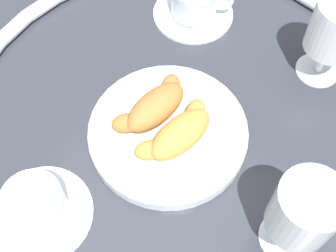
# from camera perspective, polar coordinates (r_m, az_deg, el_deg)

# --- Properties ---
(ground_plane) EXTENTS (2.20, 2.20, 0.00)m
(ground_plane) POSITION_cam_1_polar(r_m,az_deg,el_deg) (0.67, 1.95, 0.09)
(ground_plane) COLOR #2D3038
(table_chrome_rim) EXTENTS (0.68, 0.68, 0.02)m
(table_chrome_rim) POSITION_cam_1_polar(r_m,az_deg,el_deg) (0.66, 1.98, 0.62)
(table_chrome_rim) COLOR silver
(table_chrome_rim) RESTS_ON ground_plane
(pastry_plate) EXTENTS (0.23, 0.23, 0.02)m
(pastry_plate) POSITION_cam_1_polar(r_m,az_deg,el_deg) (0.65, 0.00, -0.77)
(pastry_plate) COLOR silver
(pastry_plate) RESTS_ON ground_plane
(croissant_large) EXTENTS (0.13, 0.09, 0.04)m
(croissant_large) POSITION_cam_1_polar(r_m,az_deg,el_deg) (0.61, 1.38, -0.93)
(croissant_large) COLOR #CC893D
(croissant_large) RESTS_ON pastry_plate
(croissant_small) EXTENTS (0.13, 0.09, 0.04)m
(croissant_small) POSITION_cam_1_polar(r_m,az_deg,el_deg) (0.63, -1.73, 2.49)
(croissant_small) COLOR #AD6B33
(croissant_small) RESTS_ON pastry_plate
(coffee_cup_near) EXTENTS (0.14, 0.14, 0.06)m
(coffee_cup_near) POSITION_cam_1_polar(r_m,az_deg,el_deg) (0.78, 3.34, 15.09)
(coffee_cup_near) COLOR silver
(coffee_cup_near) RESTS_ON ground_plane
(coffee_cup_far) EXTENTS (0.14, 0.14, 0.06)m
(coffee_cup_far) POSITION_cam_1_polar(r_m,az_deg,el_deg) (0.61, -16.21, -9.77)
(coffee_cup_far) COLOR silver
(coffee_cup_far) RESTS_ON ground_plane
(juice_glass_left) EXTENTS (0.08, 0.08, 0.14)m
(juice_glass_left) POSITION_cam_1_polar(r_m,az_deg,el_deg) (0.69, 20.22, 11.15)
(juice_glass_left) COLOR white
(juice_glass_left) RESTS_ON ground_plane
(juice_glass_right) EXTENTS (0.08, 0.08, 0.14)m
(juice_glass_right) POSITION_cam_1_polar(r_m,az_deg,el_deg) (0.53, 16.65, -10.25)
(juice_glass_right) COLOR white
(juice_glass_right) RESTS_ON ground_plane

